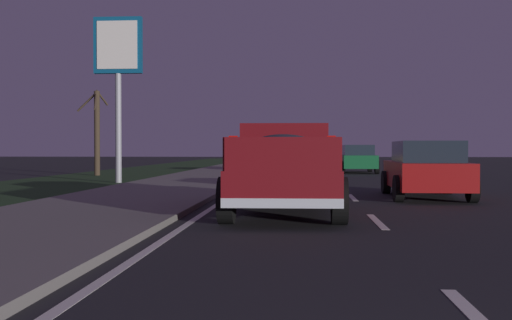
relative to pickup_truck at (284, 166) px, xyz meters
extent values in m
plane|color=black|center=(15.95, -1.75, -0.98)|extent=(144.00, 144.00, 0.00)
cube|color=slate|center=(15.95, 3.95, -0.92)|extent=(108.00, 4.00, 0.12)
cube|color=#1E3819|center=(15.95, 8.95, -0.98)|extent=(108.00, 6.00, 0.01)
cube|color=silver|center=(-1.32, -1.75, -0.98)|extent=(2.40, 0.14, 0.01)
cube|color=silver|center=(4.28, -1.75, -0.98)|extent=(2.40, 0.14, 0.01)
cube|color=silver|center=(10.07, -1.75, -0.98)|extent=(2.40, 0.14, 0.01)
cube|color=silver|center=(17.07, -1.75, -0.98)|extent=(2.40, 0.14, 0.01)
cube|color=silver|center=(23.28, -1.75, -0.98)|extent=(2.40, 0.14, 0.01)
cube|color=silver|center=(28.42, -1.75, -0.98)|extent=(2.40, 0.14, 0.01)
cube|color=silver|center=(35.37, -1.75, -0.98)|extent=(2.40, 0.14, 0.01)
cube|color=silver|center=(40.82, -1.75, -0.98)|extent=(2.40, 0.14, 0.01)
cube|color=silver|center=(46.00, -1.75, -0.98)|extent=(2.40, 0.14, 0.01)
cube|color=silver|center=(51.81, -1.75, -0.98)|extent=(2.40, 0.14, 0.01)
cube|color=silver|center=(58.59, -1.75, -0.98)|extent=(2.40, 0.14, 0.01)
cube|color=silver|center=(64.61, -1.75, -0.98)|extent=(2.40, 0.14, 0.01)
cube|color=silver|center=(15.95, 1.65, -0.98)|extent=(108.00, 0.14, 0.01)
cube|color=maroon|center=(-0.06, 0.00, -0.31)|extent=(5.43, 2.09, 0.60)
cube|color=maroon|center=(1.13, 0.02, 0.44)|extent=(2.19, 1.88, 0.90)
cube|color=#1E2833|center=(0.08, 0.00, 0.49)|extent=(0.06, 1.44, 0.50)
cube|color=maroon|center=(-1.15, 0.92, 0.27)|extent=(3.02, 0.13, 0.56)
cube|color=maroon|center=(-1.12, -0.96, 0.27)|extent=(3.02, 0.13, 0.56)
cube|color=maroon|center=(-2.72, -0.05, 0.27)|extent=(0.11, 1.88, 0.56)
cube|color=silver|center=(-2.72, -0.05, -0.53)|extent=(0.15, 2.00, 0.16)
cube|color=red|center=(-2.72, 0.75, 0.47)|extent=(0.06, 0.14, 0.20)
cube|color=red|center=(-2.69, -0.85, 0.47)|extent=(0.06, 0.14, 0.20)
ellipsoid|color=#232833|center=(-1.14, -0.02, 0.31)|extent=(2.62, 1.56, 0.64)
sphere|color=silver|center=(-0.64, 0.35, 0.17)|extent=(0.40, 0.40, 0.40)
sphere|color=beige|center=(-1.73, -0.33, 0.15)|extent=(0.34, 0.34, 0.34)
cylinder|color=black|center=(1.71, 1.03, -0.56)|extent=(0.84, 0.28, 0.84)
cylinder|color=black|center=(1.74, -0.97, -0.56)|extent=(0.84, 0.28, 0.84)
cylinder|color=black|center=(-1.86, 0.97, -0.56)|extent=(0.84, 0.28, 0.84)
cylinder|color=black|center=(-1.82, -1.03, -0.56)|extent=(0.84, 0.28, 0.84)
cube|color=maroon|center=(4.36, -3.73, -0.35)|extent=(4.45, 1.93, 0.70)
cube|color=#1E2833|center=(4.11, -3.72, 0.28)|extent=(2.51, 1.66, 0.56)
cylinder|color=black|center=(5.89, -2.88, -0.64)|extent=(0.68, 0.22, 0.68)
cylinder|color=black|center=(5.83, -4.68, -0.64)|extent=(0.68, 0.22, 0.68)
cylinder|color=black|center=(2.89, -2.79, -0.64)|extent=(0.68, 0.22, 0.68)
cylinder|color=black|center=(2.84, -4.59, -0.64)|extent=(0.68, 0.22, 0.68)
cube|color=red|center=(2.21, -3.67, -0.30)|extent=(0.13, 1.51, 0.10)
cube|color=#9E845B|center=(22.00, 0.05, -0.35)|extent=(4.41, 1.81, 0.70)
cube|color=#1E2833|center=(21.75, 0.05, 0.28)|extent=(2.47, 1.59, 0.56)
cylinder|color=black|center=(23.50, 0.96, -0.64)|extent=(0.68, 0.22, 0.68)
cylinder|color=black|center=(23.50, -0.84, -0.64)|extent=(0.68, 0.22, 0.68)
cylinder|color=black|center=(20.51, 0.95, -0.64)|extent=(0.68, 0.22, 0.68)
cylinder|color=black|center=(20.51, -0.85, -0.64)|extent=(0.68, 0.22, 0.68)
cube|color=red|center=(19.85, 0.05, -0.30)|extent=(0.08, 1.51, 0.10)
cube|color=#14592D|center=(21.93, -3.43, -0.35)|extent=(4.43, 1.88, 0.70)
cube|color=#1E2833|center=(21.68, -3.44, 0.28)|extent=(2.49, 1.63, 0.56)
cylinder|color=black|center=(23.41, -2.51, -0.64)|extent=(0.68, 0.22, 0.68)
cylinder|color=black|center=(23.44, -4.31, -0.64)|extent=(0.68, 0.22, 0.68)
cylinder|color=black|center=(20.42, -2.56, -0.64)|extent=(0.68, 0.22, 0.68)
cylinder|color=black|center=(20.45, -4.36, -0.64)|extent=(0.68, 0.22, 0.68)
cube|color=red|center=(19.78, -3.47, -0.30)|extent=(0.11, 1.51, 0.10)
cylinder|color=#99999E|center=(11.04, 6.80, 2.26)|extent=(0.24, 0.24, 6.48)
cube|color=navy|center=(11.04, 6.80, 4.40)|extent=(0.24, 1.90, 2.20)
cube|color=silver|center=(10.91, 6.80, 4.40)|extent=(0.04, 1.60, 1.87)
cylinder|color=#423323|center=(17.41, 9.81, 1.12)|extent=(0.28, 0.28, 4.20)
cylinder|color=#423323|center=(16.85, 9.68, 2.69)|extent=(1.18, 0.39, 0.95)
cylinder|color=#423323|center=(17.88, 9.70, 2.93)|extent=(1.00, 0.35, 0.74)
cylinder|color=#423323|center=(17.50, 10.32, 2.71)|extent=(0.24, 1.11, 1.02)
camera|label=1|loc=(-12.82, -0.37, 0.36)|focal=43.56mm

